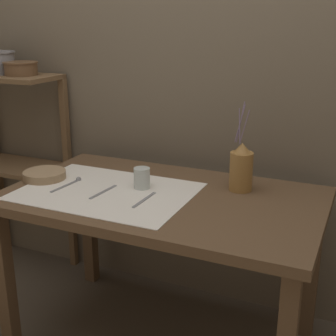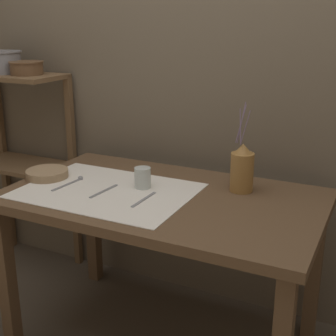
% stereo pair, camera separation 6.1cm
% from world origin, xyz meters
% --- Properties ---
extents(stone_wall_back, '(7.00, 0.06, 2.40)m').
position_xyz_m(stone_wall_back, '(0.00, 0.50, 1.20)').
color(stone_wall_back, '#6B5E4C').
rests_on(stone_wall_back, ground_plane).
extents(wooden_table, '(1.32, 0.78, 0.73)m').
position_xyz_m(wooden_table, '(0.00, 0.00, 0.64)').
color(wooden_table, brown).
rests_on(wooden_table, ground_plane).
extents(wooden_shelf_unit, '(0.57, 0.30, 1.15)m').
position_xyz_m(wooden_shelf_unit, '(-1.06, 0.33, 0.80)').
color(wooden_shelf_unit, brown).
rests_on(wooden_shelf_unit, ground_plane).
extents(linen_cloth, '(0.72, 0.53, 0.00)m').
position_xyz_m(linen_cloth, '(-0.23, -0.07, 0.73)').
color(linen_cloth, white).
rests_on(linen_cloth, wooden_table).
extents(pitcher_with_flowers, '(0.10, 0.10, 0.38)m').
position_xyz_m(pitcher_with_flowers, '(0.28, 0.19, 0.83)').
color(pitcher_with_flowers, olive).
rests_on(pitcher_with_flowers, wooden_table).
extents(wooden_bowl, '(0.19, 0.19, 0.04)m').
position_xyz_m(wooden_bowl, '(-0.58, -0.04, 0.75)').
color(wooden_bowl, '#9E7F5B').
rests_on(wooden_bowl, wooden_table).
extents(glass_tumbler_near, '(0.07, 0.07, 0.09)m').
position_xyz_m(glass_tumbler_near, '(-0.11, 0.03, 0.78)').
color(glass_tumbler_near, silver).
rests_on(glass_tumbler_near, wooden_table).
extents(spoon_outer, '(0.04, 0.19, 0.02)m').
position_xyz_m(spoon_outer, '(-0.42, -0.03, 0.74)').
color(spoon_outer, gray).
rests_on(spoon_outer, wooden_table).
extents(knife_center, '(0.03, 0.18, 0.00)m').
position_xyz_m(knife_center, '(-0.24, -0.09, 0.74)').
color(knife_center, gray).
rests_on(knife_center, wooden_table).
extents(fork_inner, '(0.02, 0.18, 0.00)m').
position_xyz_m(fork_inner, '(-0.04, -0.10, 0.74)').
color(fork_inner, gray).
rests_on(fork_inner, wooden_table).
extents(metal_pot_large, '(0.23, 0.23, 0.12)m').
position_xyz_m(metal_pot_large, '(-1.13, 0.30, 1.21)').
color(metal_pot_large, gray).
rests_on(metal_pot_large, wooden_shelf_unit).
extents(metal_pot_small, '(0.18, 0.18, 0.07)m').
position_xyz_m(metal_pot_small, '(-0.95, 0.30, 1.19)').
color(metal_pot_small, brown).
rests_on(metal_pot_small, wooden_shelf_unit).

